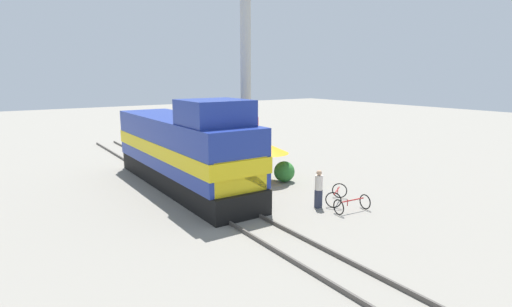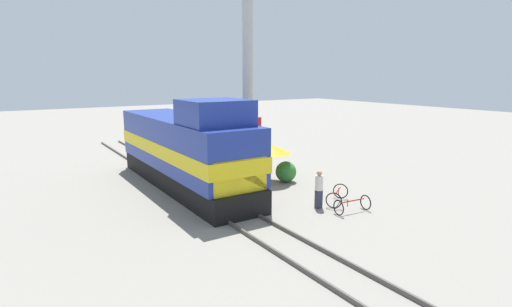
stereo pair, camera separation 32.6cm
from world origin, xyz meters
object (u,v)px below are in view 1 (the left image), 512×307
(locomotive, at_px, (185,151))
(billboard_sign, at_px, (246,129))
(bicycle, at_px, (337,195))
(bicycle_spare, at_px, (352,204))
(vendor_umbrella, at_px, (267,148))
(utility_pole, at_px, (246,71))
(person_bystander, at_px, (319,187))

(locomotive, bearing_deg, billboard_sign, 30.49)
(locomotive, xyz_separation_m, bicycle, (4.78, -6.09, -1.63))
(bicycle, height_order, bicycle_spare, bicycle)
(vendor_umbrella, xyz_separation_m, bicycle_spare, (0.16, -6.07, -1.53))
(vendor_umbrella, bearing_deg, utility_pole, 96.21)
(vendor_umbrella, distance_m, bicycle, 5.04)
(billboard_sign, bearing_deg, person_bystander, -103.81)
(utility_pole, distance_m, bicycle, 8.74)
(billboard_sign, relative_size, bicycle_spare, 1.88)
(billboard_sign, bearing_deg, bicycle_spare, -98.11)
(bicycle, distance_m, bicycle_spare, 1.33)
(bicycle_spare, bearing_deg, locomotive, -144.26)
(utility_pole, xyz_separation_m, bicycle_spare, (0.36, -7.91, -5.68))
(utility_pole, bearing_deg, bicycle_spare, -87.42)
(utility_pole, relative_size, vendor_umbrella, 5.13)
(locomotive, distance_m, utility_pole, 5.74)
(vendor_umbrella, height_order, bicycle_spare, vendor_umbrella)
(person_bystander, xyz_separation_m, bicycle_spare, (0.82, -1.23, -0.59))
(person_bystander, bearing_deg, locomotive, 120.32)
(locomotive, relative_size, vendor_umbrella, 5.23)
(utility_pole, height_order, billboard_sign, utility_pole)
(bicycle, bearing_deg, utility_pole, -28.36)
(utility_pole, height_order, bicycle, utility_pole)
(vendor_umbrella, bearing_deg, person_bystander, -97.86)
(locomotive, height_order, utility_pole, utility_pole)
(person_bystander, xyz_separation_m, bicycle, (1.18, 0.05, -0.56))
(locomotive, distance_m, bicycle_spare, 8.75)
(person_bystander, bearing_deg, utility_pole, 86.00)
(locomotive, distance_m, vendor_umbrella, 4.46)
(person_bystander, bearing_deg, billboard_sign, 76.19)
(bicycle, xyz_separation_m, bicycle_spare, (-0.36, -1.28, -0.03))
(person_bystander, height_order, bicycle_spare, person_bystander)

